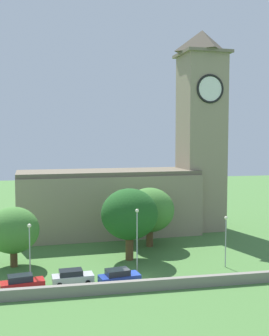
% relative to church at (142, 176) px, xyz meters
% --- Properties ---
extents(ground_plane, '(200.00, 200.00, 0.00)m').
position_rel_church_xyz_m(ground_plane, '(-5.86, -8.52, -9.75)').
color(ground_plane, '#477538').
extents(church, '(36.29, 11.90, 35.01)m').
position_rel_church_xyz_m(church, '(0.00, 0.00, 0.00)').
color(church, gray).
rests_on(church, ground).
extents(quay_barrier, '(41.52, 0.70, 1.20)m').
position_rel_church_xyz_m(quay_barrier, '(-5.86, -26.91, -9.15)').
color(quay_barrier, gray).
rests_on(quay_barrier, ground).
extents(car_red, '(4.79, 2.65, 1.84)m').
position_rel_church_xyz_m(car_red, '(-18.40, -24.63, -8.82)').
color(car_red, red).
rests_on(car_red, ground).
extents(car_silver, '(4.71, 2.45, 1.63)m').
position_rel_church_xyz_m(car_silver, '(-13.03, -23.32, -8.93)').
color(car_silver, silver).
rests_on(car_silver, ground).
extents(car_blue, '(4.79, 2.86, 1.82)m').
position_rel_church_xyz_m(car_blue, '(-7.93, -24.67, -8.83)').
color(car_blue, '#233D9E').
rests_on(car_blue, ground).
extents(streetlamp_west_mid, '(0.44, 0.44, 6.73)m').
position_rel_church_xyz_m(streetlamp_west_mid, '(-17.69, -21.78, -5.23)').
color(streetlamp_west_mid, '#9EA0A5').
rests_on(streetlamp_west_mid, ground).
extents(streetlamp_central, '(0.44, 0.44, 7.91)m').
position_rel_church_xyz_m(streetlamp_central, '(-5.20, -21.34, -4.56)').
color(streetlamp_central, '#9EA0A5').
rests_on(streetlamp_central, ground).
extents(streetlamp_east_mid, '(0.44, 0.44, 6.53)m').
position_rel_church_xyz_m(streetlamp_east_mid, '(6.29, -21.03, -5.35)').
color(streetlamp_east_mid, '#9EA0A5').
rests_on(streetlamp_east_mid, ground).
extents(tree_riverside_west, '(7.38, 7.38, 8.88)m').
position_rel_church_xyz_m(tree_riverside_west, '(-0.84, -9.47, -4.22)').
color(tree_riverside_west, brown).
rests_on(tree_riverside_west, ground).
extents(tree_churchyard, '(7.59, 7.59, 9.64)m').
position_rel_church_xyz_m(tree_churchyard, '(-5.07, -15.59, -3.57)').
color(tree_churchyard, brown).
rests_on(tree_churchyard, ground).
extents(tree_by_tower, '(6.52, 6.52, 7.65)m').
position_rel_church_xyz_m(tree_by_tower, '(-20.04, -15.62, -5.06)').
color(tree_by_tower, brown).
rests_on(tree_by_tower, ground).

